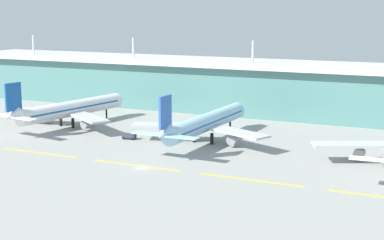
{
  "coord_description": "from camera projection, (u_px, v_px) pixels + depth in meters",
  "views": [
    {
      "loc": [
        78.78,
        -136.28,
        43.33
      ],
      "look_at": [
        -2.03,
        36.66,
        7.0
      ],
      "focal_mm": 55.1,
      "sensor_mm": 36.0,
      "label": 1
    }
  ],
  "objects": [
    {
      "name": "taxiway_stripe_mid_east",
      "position": [
        251.0,
        180.0,
        150.75
      ],
      "size": [
        28.0,
        0.7,
        0.04
      ],
      "primitive_type": "cube",
      "color": "yellow",
      "rests_on": "ground"
    },
    {
      "name": "airliner_near",
      "position": [
        69.0,
        109.0,
        218.27
      ],
      "size": [
        48.1,
        59.38,
        18.9
      ],
      "color": "white",
      "rests_on": "ground"
    },
    {
      "name": "taxiway_stripe_centre",
      "position": [
        136.0,
        165.0,
        164.89
      ],
      "size": [
        28.0,
        0.7,
        0.04
      ],
      "primitive_type": "cube",
      "color": "yellow",
      "rests_on": "ground"
    },
    {
      "name": "terminal_building",
      "position": [
        257.0,
        87.0,
        245.71
      ],
      "size": [
        288.0,
        34.0,
        30.47
      ],
      "color": "slate",
      "rests_on": "ground"
    },
    {
      "name": "pushback_tug",
      "position": [
        129.0,
        136.0,
        197.82
      ],
      "size": [
        4.6,
        2.86,
        1.85
      ],
      "color": "#333842",
      "rests_on": "ground"
    },
    {
      "name": "taxiway_stripe_mid_west",
      "position": [
        39.0,
        153.0,
        179.03
      ],
      "size": [
        28.0,
        0.7,
        0.04
      ],
      "primitive_type": "cube",
      "color": "yellow",
      "rests_on": "ground"
    },
    {
      "name": "ground_plane",
      "position": [
        142.0,
        168.0,
        162.15
      ],
      "size": [
        600.0,
        600.0,
        0.0
      ],
      "primitive_type": "plane",
      "color": "gray"
    },
    {
      "name": "airliner_middle",
      "position": [
        205.0,
        123.0,
        192.11
      ],
      "size": [
        48.77,
        61.84,
        18.9
      ],
      "color": "#9ED1EA",
      "rests_on": "ground"
    }
  ]
}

